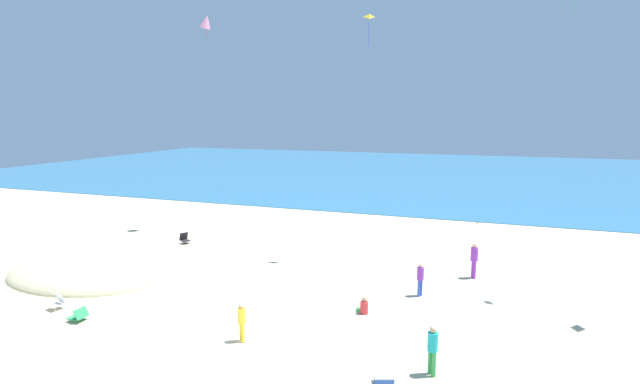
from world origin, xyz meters
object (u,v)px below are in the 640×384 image
object	(u,v)px
beach_chair_far_right	(58,302)
kite_yellow	(369,16)
cooler_box	(384,379)
person_0	(433,347)
kite_pink	(206,21)
person_3	(242,319)
person_1	(364,307)
person_2	(474,258)
person_4	(420,277)
beach_chair_near_camera	(79,315)
beach_chair_far_left	(185,238)

from	to	relation	value
beach_chair_far_right	kite_yellow	size ratio (longest dim) A/B	0.41
cooler_box	person_0	size ratio (longest dim) A/B	0.41
person_0	kite_pink	size ratio (longest dim) A/B	1.06
person_3	kite_pink	distance (m)	21.69
person_1	person_3	size ratio (longest dim) A/B	0.49
kite_yellow	cooler_box	bearing A→B (deg)	-72.64
person_2	person_4	size ratio (longest dim) A/B	1.18
cooler_box	person_3	bearing A→B (deg)	170.00
beach_chair_near_camera	cooler_box	bearing A→B (deg)	178.06
cooler_box	person_4	bearing A→B (deg)	90.75
beach_chair_near_camera	person_3	xyz separation A→B (m)	(6.68, 0.63, 0.57)
cooler_box	person_1	xyz separation A→B (m)	(-1.89, 4.72, 0.14)
beach_chair_near_camera	person_3	bearing A→B (deg)	-175.17
beach_chair_far_left	beach_chair_far_right	bearing A→B (deg)	-52.58
beach_chair_far_left	beach_chair_far_right	xyz separation A→B (m)	(1.27, -10.38, -0.01)
cooler_box	beach_chair_far_left	bearing A→B (deg)	142.87
beach_chair_near_camera	kite_pink	xyz separation A→B (m)	(-3.44, 14.87, 13.42)
cooler_box	person_0	xyz separation A→B (m)	(1.25, 0.92, 0.79)
person_1	person_3	world-z (taller)	person_3
beach_chair_far_left	kite_pink	xyz separation A→B (m)	(-0.42, 3.87, 13.36)
person_2	cooler_box	bearing A→B (deg)	56.51
beach_chair_far_left	person_1	bearing A→B (deg)	3.65
beach_chair_far_right	kite_pink	distance (m)	19.61
person_2	person_3	distance (m)	12.06
cooler_box	kite_yellow	size ratio (longest dim) A/B	0.40
kite_pink	kite_yellow	size ratio (longest dim) A/B	0.91
person_0	person_3	xyz separation A→B (m)	(-6.46, -0.00, -0.10)
beach_chair_far_right	person_3	world-z (taller)	person_3
person_4	person_3	bearing A→B (deg)	75.07
cooler_box	kite_yellow	xyz separation A→B (m)	(-3.69, 11.81, 12.51)
cooler_box	person_0	distance (m)	1.74
cooler_box	beach_chair_near_camera	bearing A→B (deg)	178.60
person_0	person_1	xyz separation A→B (m)	(-3.14, 3.80, -0.65)
beach_chair_near_camera	person_2	distance (m)	17.29
person_2	beach_chair_far_left	bearing A→B (deg)	-25.36
beach_chair_far_right	person_1	world-z (taller)	person_1
beach_chair_near_camera	person_2	bearing A→B (deg)	-143.85
kite_yellow	person_1	bearing A→B (deg)	-75.76
beach_chair_far_right	person_1	xyz separation A→B (m)	(11.75, 3.81, -0.03)
person_0	person_2	bearing A→B (deg)	40.10
person_1	kite_yellow	bearing A→B (deg)	-37.65
person_3	person_4	xyz separation A→B (m)	(5.12, 6.45, 0.05)
person_3	person_1	bearing A→B (deg)	-1.40
beach_chair_far_right	person_4	size ratio (longest dim) A/B	0.45
person_0	person_3	distance (m)	6.46
person_2	kite_yellow	size ratio (longest dim) A/B	1.07
person_4	kite_pink	world-z (taller)	kite_pink
kite_pink	person_0	bearing A→B (deg)	-40.66
beach_chair_far_right	person_4	bearing A→B (deg)	130.27
person_0	kite_yellow	world-z (taller)	kite_yellow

